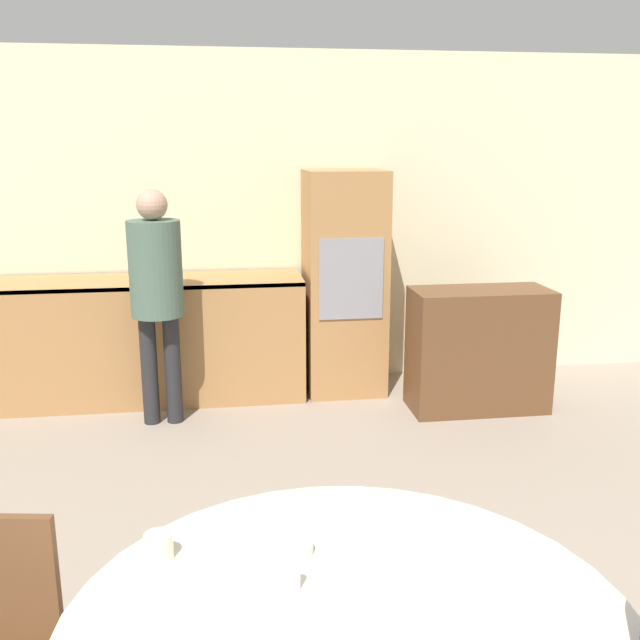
{
  "coord_description": "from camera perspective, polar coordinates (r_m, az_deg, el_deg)",
  "views": [
    {
      "loc": [
        -0.54,
        -0.27,
        1.91
      ],
      "look_at": [
        -0.07,
        2.97,
        1.09
      ],
      "focal_mm": 40.0,
      "sensor_mm": 36.0,
      "label": 1
    }
  ],
  "objects": [
    {
      "name": "salt_shaker",
      "position": [
        2.03,
        -2.06,
        -19.73
      ],
      "size": [
        0.03,
        0.03,
        0.09
      ],
      "color": "white",
      "rests_on": "dining_table"
    },
    {
      "name": "bowl_near",
      "position": [
        2.19,
        -2.3,
        -17.71
      ],
      "size": [
        0.13,
        0.13,
        0.04
      ],
      "color": "silver",
      "rests_on": "dining_table"
    },
    {
      "name": "kitchen_counter",
      "position": [
        5.57,
        -15.95,
        -1.46
      ],
      "size": [
        2.79,
        0.6,
        0.93
      ],
      "color": "#AD7A47",
      "rests_on": "ground_plane"
    },
    {
      "name": "person_standing",
      "position": [
        4.91,
        -12.97,
        2.93
      ],
      "size": [
        0.35,
        0.35,
        1.62
      ],
      "color": "#262628",
      "rests_on": "ground_plane"
    },
    {
      "name": "wall_back",
      "position": [
        5.72,
        -2.75,
        7.87
      ],
      "size": [
        7.13,
        0.05,
        2.6
      ],
      "color": "beige",
      "rests_on": "ground_plane"
    },
    {
      "name": "cup",
      "position": [
        2.21,
        -12.77,
        -17.22
      ],
      "size": [
        0.08,
        0.08,
        0.08
      ],
      "color": "beige",
      "rests_on": "dining_table"
    },
    {
      "name": "oven_unit",
      "position": [
        5.52,
        1.94,
        2.99
      ],
      "size": [
        0.6,
        0.59,
        1.71
      ],
      "color": "#AD7A47",
      "rests_on": "ground_plane"
    },
    {
      "name": "sideboard",
      "position": [
        5.31,
        12.57,
        -2.33
      ],
      "size": [
        0.99,
        0.45,
        0.89
      ],
      "color": "brown",
      "rests_on": "ground_plane"
    }
  ]
}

